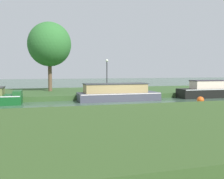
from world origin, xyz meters
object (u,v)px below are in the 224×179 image
(lamp_post, at_px, (107,72))
(mooring_post_near, at_px, (95,91))
(channel_buoy, at_px, (200,100))
(slate_cruiser, at_px, (117,93))
(black_narrowboat, at_px, (207,90))
(willow_tree_left, at_px, (49,44))

(lamp_post, bearing_deg, mooring_post_near, -136.61)
(channel_buoy, bearing_deg, slate_cruiser, 147.03)
(slate_cruiser, bearing_deg, channel_buoy, -32.97)
(lamp_post, distance_m, mooring_post_near, 2.51)
(lamp_post, bearing_deg, black_narrowboat, -18.59)
(slate_cruiser, bearing_deg, mooring_post_near, 135.50)
(black_narrowboat, height_order, lamp_post, lamp_post)
(slate_cruiser, distance_m, mooring_post_near, 2.17)
(slate_cruiser, height_order, channel_buoy, slate_cruiser)
(slate_cruiser, relative_size, mooring_post_near, 10.29)
(slate_cruiser, bearing_deg, lamp_post, 92.57)
(black_narrowboat, bearing_deg, lamp_post, 161.41)
(black_narrowboat, distance_m, willow_tree_left, 15.31)
(channel_buoy, bearing_deg, willow_tree_left, 137.63)
(willow_tree_left, height_order, mooring_post_near, willow_tree_left)
(black_narrowboat, xyz_separation_m, lamp_post, (-8.49, 2.86, 1.66))
(black_narrowboat, relative_size, mooring_post_near, 8.25)
(slate_cruiser, xyz_separation_m, lamp_post, (-0.13, 2.86, 1.70))
(willow_tree_left, bearing_deg, black_narrowboat, -24.13)
(lamp_post, height_order, channel_buoy, lamp_post)
(black_narrowboat, distance_m, mooring_post_near, 10.03)
(lamp_post, bearing_deg, willow_tree_left, 147.35)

